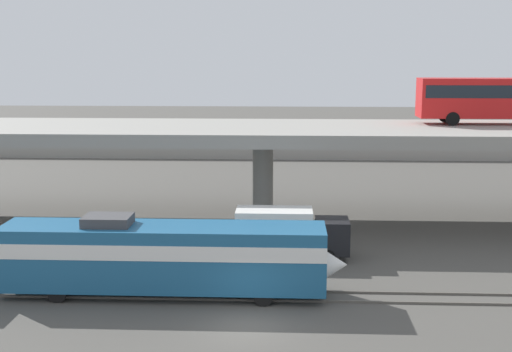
% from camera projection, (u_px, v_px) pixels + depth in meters
% --- Properties ---
extents(ground_plane, '(260.00, 260.00, 0.00)m').
position_uv_depth(ground_plane, '(247.00, 327.00, 31.12)').
color(ground_plane, '#4C4944').
extents(rail_strip_near, '(110.00, 0.12, 0.12)m').
position_uv_depth(rail_strip_near, '(251.00, 300.00, 34.35)').
color(rail_strip_near, '#59544C').
rests_on(rail_strip_near, ground_plane).
extents(rail_strip_far, '(110.00, 0.12, 0.12)m').
position_uv_depth(rail_strip_far, '(252.00, 291.00, 35.73)').
color(rail_strip_far, '#59544C').
rests_on(rail_strip_far, ground_plane).
extents(train_locomotive, '(17.62, 3.04, 4.18)m').
position_uv_depth(train_locomotive, '(180.00, 254.00, 34.83)').
color(train_locomotive, '#1E5984').
rests_on(train_locomotive, ground_plane).
extents(highway_overpass, '(96.00, 11.28, 7.07)m').
position_uv_depth(highway_overpass, '(263.00, 134.00, 49.63)').
color(highway_overpass, gray).
rests_on(highway_overpass, ground_plane).
extents(transit_bus_on_overpass, '(12.00, 2.68, 3.40)m').
position_uv_depth(transit_bus_on_overpass, '(500.00, 96.00, 50.55)').
color(transit_bus_on_overpass, red).
rests_on(transit_bus_on_overpass, highway_overpass).
extents(service_truck_west, '(6.80, 2.46, 3.04)m').
position_uv_depth(service_truck_west, '(289.00, 232.00, 41.28)').
color(service_truck_west, black).
rests_on(service_truck_west, ground_plane).
extents(pier_parking_lot, '(74.64, 10.90, 1.73)m').
position_uv_depth(pier_parking_lot, '(273.00, 146.00, 85.03)').
color(pier_parking_lot, gray).
rests_on(pier_parking_lot, ground_plane).
extents(parked_car_0, '(4.03, 1.82, 1.50)m').
position_uv_depth(parked_car_0, '(180.00, 134.00, 84.32)').
color(parked_car_0, black).
rests_on(parked_car_0, pier_parking_lot).
extents(parked_car_1, '(4.47, 1.95, 1.50)m').
position_uv_depth(parked_car_1, '(226.00, 131.00, 86.66)').
color(parked_car_1, '#9E998C').
rests_on(parked_car_1, pier_parking_lot).
extents(parked_car_2, '(4.50, 1.82, 1.50)m').
position_uv_depth(parked_car_2, '(425.00, 132.00, 85.87)').
color(parked_car_2, black).
rests_on(parked_car_2, pier_parking_lot).
extents(parked_car_3, '(4.65, 1.85, 1.50)m').
position_uv_depth(parked_car_3, '(241.00, 134.00, 83.47)').
color(parked_car_3, navy).
rests_on(parked_car_3, pier_parking_lot).
extents(parked_car_4, '(4.33, 1.99, 1.50)m').
position_uv_depth(parked_car_4, '(99.00, 133.00, 84.34)').
color(parked_car_4, '#9E998C').
rests_on(parked_car_4, pier_parking_lot).
extents(harbor_water, '(140.00, 36.00, 0.01)m').
position_uv_depth(harbor_water, '(276.00, 132.00, 107.79)').
color(harbor_water, '#2D5170').
rests_on(harbor_water, ground_plane).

